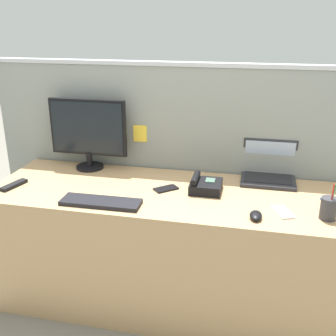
% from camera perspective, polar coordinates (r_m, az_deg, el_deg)
% --- Properties ---
extents(ground_plane, '(10.00, 10.00, 0.00)m').
position_cam_1_polar(ground_plane, '(2.64, -0.24, -17.74)').
color(ground_plane, slate).
extents(desk, '(1.99, 0.68, 0.72)m').
position_cam_1_polar(desk, '(2.43, -0.26, -11.07)').
color(desk, tan).
rests_on(desk, ground_plane).
extents(cubicle_divider, '(2.43, 0.07, 1.39)m').
position_cam_1_polar(cubicle_divider, '(2.62, 1.56, -0.46)').
color(cubicle_divider, gray).
rests_on(cubicle_divider, ground_plane).
extents(desktop_monitor, '(0.49, 0.17, 0.44)m').
position_cam_1_polar(desktop_monitor, '(2.58, -11.22, 5.19)').
color(desktop_monitor, black).
rests_on(desktop_monitor, desk).
extents(laptop, '(0.31, 0.25, 0.24)m').
position_cam_1_polar(laptop, '(2.48, 13.99, -0.29)').
color(laptop, '#232328').
rests_on(laptop, desk).
extents(desk_phone, '(0.17, 0.18, 0.09)m').
position_cam_1_polar(desk_phone, '(2.26, 5.21, -2.46)').
color(desk_phone, black).
rests_on(desk_phone, desk).
extents(keyboard_main, '(0.42, 0.13, 0.02)m').
position_cam_1_polar(keyboard_main, '(2.13, -9.45, -4.77)').
color(keyboard_main, black).
rests_on(keyboard_main, desk).
extents(computer_mouse_right_hand, '(0.06, 0.10, 0.03)m').
position_cam_1_polar(computer_mouse_right_hand, '(2.00, 12.29, -6.56)').
color(computer_mouse_right_hand, black).
rests_on(computer_mouse_right_hand, desk).
extents(pen_cup, '(0.08, 0.08, 0.19)m').
position_cam_1_polar(pen_cup, '(2.09, 21.70, -5.30)').
color(pen_cup, '#333338').
rests_on(pen_cup, desk).
extents(cell_phone_black_slab, '(0.15, 0.14, 0.01)m').
position_cam_1_polar(cell_phone_black_slab, '(2.28, -0.30, -2.94)').
color(cell_phone_black_slab, black).
rests_on(cell_phone_black_slab, desk).
extents(cell_phone_white_slab, '(0.12, 0.15, 0.01)m').
position_cam_1_polar(cell_phone_white_slab, '(2.10, 15.88, -6.02)').
color(cell_phone_white_slab, silver).
rests_on(cell_phone_white_slab, desk).
extents(cell_phone_blue_case, '(0.14, 0.14, 0.01)m').
position_cam_1_polar(cell_phone_blue_case, '(2.29, 22.42, -4.52)').
color(cell_phone_blue_case, blue).
rests_on(cell_phone_blue_case, desk).
extents(tv_remote, '(0.09, 0.18, 0.02)m').
position_cam_1_polar(tv_remote, '(2.48, -20.91, -2.25)').
color(tv_remote, black).
rests_on(tv_remote, desk).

